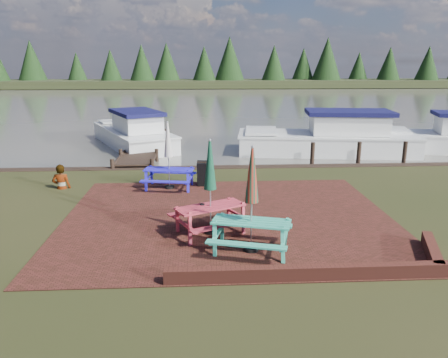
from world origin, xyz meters
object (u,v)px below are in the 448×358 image
object	(u,v)px
picnic_table_blue	(169,166)
person	(60,165)
picnic_table_red	(210,202)
jetty	(145,146)
boat_jetty	(134,134)
boat_near	(330,140)
picnic_table_teal	(251,216)
chalkboard	(205,174)

from	to	relation	value
picnic_table_blue	person	distance (m)	3.67
picnic_table_red	jetty	distance (m)	11.74
picnic_table_red	picnic_table_blue	xyz separation A→B (m)	(-1.29, 4.08, -0.04)
boat_jetty	boat_near	size ratio (longest dim) A/B	0.88
person	jetty	bearing A→B (deg)	-108.17
jetty	person	bearing A→B (deg)	-105.66
picnic_table_red	boat_jetty	bearing A→B (deg)	79.56
picnic_table_teal	person	world-z (taller)	picnic_table_teal
jetty	boat_near	xyz separation A→B (m)	(9.13, -0.83, 0.38)
picnic_table_blue	boat_jetty	xyz separation A→B (m)	(-2.45, 8.80, -0.35)
picnic_table_blue	chalkboard	xyz separation A→B (m)	(1.21, 0.17, -0.34)
picnic_table_teal	picnic_table_blue	world-z (taller)	picnic_table_teal
chalkboard	person	bearing A→B (deg)	-173.36
chalkboard	jetty	world-z (taller)	chalkboard
boat_jetty	jetty	bearing A→B (deg)	-88.84
chalkboard	jetty	bearing A→B (deg)	119.18
picnic_table_red	person	xyz separation A→B (m)	(-4.96, 4.27, -0.00)
picnic_table_red	person	world-z (taller)	picnic_table_red
chalkboard	boat_near	distance (m)	8.83
boat_jetty	chalkboard	bearing A→B (deg)	-91.88
picnic_table_blue	chalkboard	world-z (taller)	picnic_table_blue
chalkboard	boat_jetty	bearing A→B (deg)	119.86
picnic_table_teal	picnic_table_blue	xyz separation A→B (m)	(-2.18, 5.21, -0.05)
boat_jetty	boat_near	world-z (taller)	boat_near
chalkboard	picnic_table_blue	bearing A→B (deg)	-165.26
boat_jetty	picnic_table_teal	bearing A→B (deg)	-96.58
picnic_table_blue	chalkboard	distance (m)	1.27
person	chalkboard	bearing A→B (deg)	177.23
picnic_table_teal	boat_near	world-z (taller)	picnic_table_teal
picnic_table_red	jetty	xyz separation A→B (m)	(-2.98, 11.33, -0.72)
picnic_table_red	jetty	world-z (taller)	picnic_table_red
chalkboard	boat_jetty	distance (m)	9.38
picnic_table_red	picnic_table_blue	bearing A→B (deg)	80.95
picnic_table_blue	boat_near	distance (m)	9.83
boat_jetty	picnic_table_blue	bearing A→B (deg)	-99.32
picnic_table_teal	boat_near	distance (m)	12.77
jetty	person	xyz separation A→B (m)	(-1.98, -7.06, 0.72)
picnic_table_blue	boat_near	xyz separation A→B (m)	(7.44, 6.42, -0.31)
picnic_table_red	jetty	bearing A→B (deg)	78.12
picnic_table_red	person	size ratio (longest dim) A/B	1.43
picnic_table_red	chalkboard	xyz separation A→B (m)	(-0.08, 4.25, -0.38)
picnic_table_blue	picnic_table_teal	bearing A→B (deg)	-58.05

